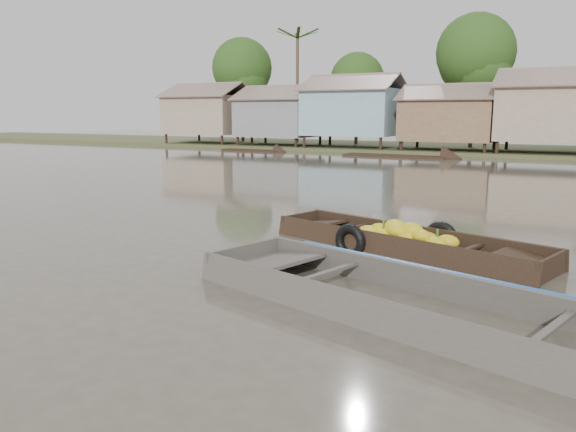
% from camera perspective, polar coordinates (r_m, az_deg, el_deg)
% --- Properties ---
extents(ground, '(120.00, 120.00, 0.00)m').
position_cam_1_polar(ground, '(9.80, 1.88, -5.38)').
color(ground, '#4A4438').
rests_on(ground, ground).
extents(riverbank, '(120.00, 12.47, 10.22)m').
position_cam_1_polar(riverbank, '(40.38, 26.52, 9.93)').
color(riverbank, '#384723').
rests_on(riverbank, ground).
extents(banana_boat, '(5.86, 2.96, 0.80)m').
position_cam_1_polar(banana_boat, '(11.32, 11.42, -2.57)').
color(banana_boat, black).
rests_on(banana_boat, ground).
extents(viewer_boat, '(7.24, 3.69, 0.56)m').
position_cam_1_polar(viewer_boat, '(7.75, 13.41, -9.62)').
color(viewer_boat, '#423D38').
rests_on(viewer_boat, ground).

